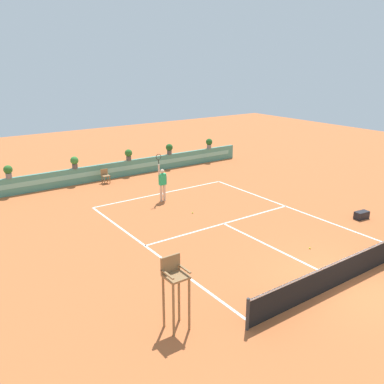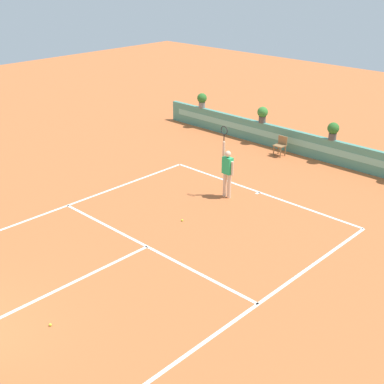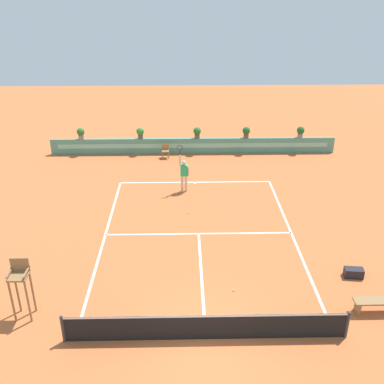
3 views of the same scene
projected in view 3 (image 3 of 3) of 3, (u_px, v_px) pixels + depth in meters
ground_plane at (199, 238)px, 19.60m from camera, size 60.00×60.00×0.00m
court_lines at (198, 230)px, 20.25m from camera, size 8.32×11.94×0.01m
net at (206, 326)px, 13.98m from camera, size 8.92×0.10×1.00m
back_wall_barrier at (193, 146)px, 28.74m from camera, size 18.00×0.21×1.00m
umpire_chair at (21, 282)px, 14.64m from camera, size 0.60×0.60×2.14m
ball_kid_chair at (165, 150)px, 28.06m from camera, size 0.44×0.44×0.85m
bench_courtside at (377, 303)px, 15.17m from camera, size 1.60×0.44×0.51m
gear_bag at (354, 273)px, 17.05m from camera, size 0.74×0.44×0.36m
tennis_player at (184, 173)px, 23.43m from camera, size 0.62×0.23×2.58m
tennis_ball_near_baseline at (234, 290)px, 16.34m from camera, size 0.07×0.07×0.07m
tennis_ball_mid_court at (189, 213)px, 21.65m from camera, size 0.07×0.07×0.07m
potted_plant_left at (140, 132)px, 28.28m from camera, size 0.48×0.48×0.72m
potted_plant_far_right at (301, 131)px, 28.48m from camera, size 0.48×0.48×0.72m
potted_plant_centre at (197, 132)px, 28.35m from camera, size 0.48×0.48×0.72m
potted_plant_far_left at (81, 133)px, 28.21m from camera, size 0.48×0.48×0.72m
potted_plant_right at (246, 132)px, 28.41m from camera, size 0.48×0.48×0.72m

